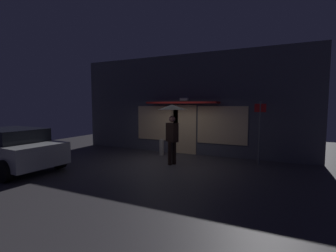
{
  "coord_description": "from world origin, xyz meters",
  "views": [
    {
      "loc": [
        3.94,
        -7.92,
        2.18
      ],
      "look_at": [
        0.16,
        0.08,
        1.42
      ],
      "focal_mm": 25.83,
      "sensor_mm": 36.0,
      "label": 1
    }
  ],
  "objects_px": {
    "person_with_umbrella": "(172,119)",
    "sidewalk_bollard": "(162,147)",
    "parked_car": "(11,148)",
    "street_sign_post": "(260,129)"
  },
  "relations": [
    {
      "from": "person_with_umbrella",
      "to": "parked_car",
      "type": "bearing_deg",
      "value": -120.27
    },
    {
      "from": "parked_car",
      "to": "sidewalk_bollard",
      "type": "height_order",
      "value": "parked_car"
    },
    {
      "from": "parked_car",
      "to": "street_sign_post",
      "type": "distance_m",
      "value": 8.73
    },
    {
      "from": "parked_car",
      "to": "sidewalk_bollard",
      "type": "distance_m",
      "value": 5.58
    },
    {
      "from": "street_sign_post",
      "to": "parked_car",
      "type": "bearing_deg",
      "value": -150.63
    },
    {
      "from": "parked_car",
      "to": "sidewalk_bollard",
      "type": "bearing_deg",
      "value": 54.29
    },
    {
      "from": "person_with_umbrella",
      "to": "street_sign_post",
      "type": "relative_size",
      "value": 0.94
    },
    {
      "from": "person_with_umbrella",
      "to": "sidewalk_bollard",
      "type": "xyz_separation_m",
      "value": [
        -1.1,
        1.31,
        -1.33
      ]
    },
    {
      "from": "sidewalk_bollard",
      "to": "street_sign_post",
      "type": "bearing_deg",
      "value": 0.23
    },
    {
      "from": "person_with_umbrella",
      "to": "sidewalk_bollard",
      "type": "bearing_deg",
      "value": 157.55
    }
  ]
}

